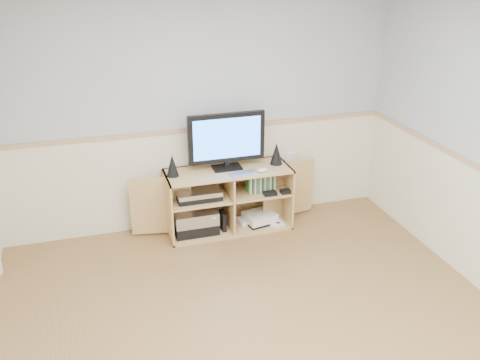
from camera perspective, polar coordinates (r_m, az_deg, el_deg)
name	(u,v)px	position (r m, az deg, el deg)	size (l,w,h in m)	color
room	(263,201)	(3.39, 2.51, -2.22)	(4.04, 4.54, 2.54)	#A68149
media_cabinet	(227,197)	(5.50, -1.40, -1.80)	(1.97, 0.47, 0.65)	tan
monitor	(227,139)	(5.25, -1.44, 4.37)	(0.77, 0.18, 0.57)	black
speaker_left	(172,165)	(5.18, -7.23, 1.56)	(0.12, 0.12, 0.22)	black
speaker_right	(276,153)	(5.44, 3.90, 2.85)	(0.12, 0.12, 0.23)	black
keyboard	(243,174)	(5.22, 0.36, 0.69)	(0.28, 0.11, 0.01)	#BCBCC1
mouse	(263,170)	(5.28, 2.43, 1.05)	(0.10, 0.06, 0.04)	white
av_components	(196,213)	(5.43, -4.66, -3.57)	(0.52, 0.32, 0.47)	black
game_consoles	(259,218)	(5.64, 1.99, -4.08)	(0.46, 0.32, 0.11)	white
game_cases	(260,182)	(5.46, 2.19, -0.24)	(0.28, 0.14, 0.19)	#3F8C3F
wall_outlet	(291,158)	(5.79, 5.42, 2.33)	(0.12, 0.03, 0.12)	white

